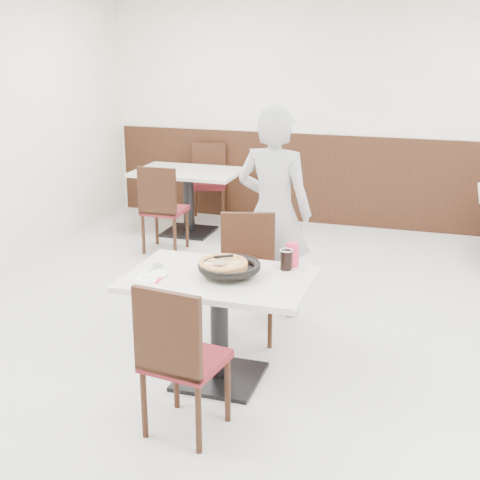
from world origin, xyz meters
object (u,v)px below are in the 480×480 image
(red_cup, at_px, (292,255))
(bg_table_left, at_px, (189,202))
(bg_chair_left_near, at_px, (165,208))
(cola_glass, at_px, (286,260))
(side_plate, at_px, (154,274))
(pizza, at_px, (223,266))
(diner_person, at_px, (274,212))
(chair_far, at_px, (247,280))
(pizza_pan, at_px, (229,270))
(main_table, at_px, (219,329))
(bg_chair_left_far, at_px, (208,183))
(chair_near, at_px, (186,357))

(red_cup, height_order, bg_table_left, red_cup)
(bg_chair_left_near, bearing_deg, cola_glass, -51.11)
(side_plate, height_order, red_cup, red_cup)
(pizza, relative_size, diner_person, 0.19)
(bg_table_left, xyz_separation_m, bg_chair_left_near, (0.01, -0.70, 0.10))
(chair_far, xyz_separation_m, bg_chair_left_near, (-1.47, 1.81, 0.00))
(pizza_pan, relative_size, pizza, 1.08)
(red_cup, bearing_deg, diner_person, 112.19)
(main_table, bearing_deg, bg_chair_left_far, 111.19)
(side_plate, bearing_deg, red_cup, 29.17)
(cola_glass, height_order, diner_person, diner_person)
(bg_table_left, relative_size, bg_chair_left_near, 1.26)
(chair_near, distance_m, cola_glass, 1.02)
(bg_chair_left_far, bearing_deg, diner_person, 104.13)
(pizza, xyz_separation_m, side_plate, (-0.42, -0.15, -0.05))
(chair_near, height_order, pizza_pan, chair_near)
(cola_glass, bearing_deg, red_cup, 74.73)
(red_cup, xyz_separation_m, bg_table_left, (-1.91, 2.86, -0.45))
(main_table, bearing_deg, pizza_pan, 14.47)
(main_table, height_order, pizza, pizza)
(chair_far, bearing_deg, bg_table_left, -74.32)
(main_table, distance_m, bg_chair_left_far, 4.07)
(chair_far, relative_size, bg_chair_left_near, 1.00)
(bg_table_left, relative_size, bg_chair_left_far, 1.26)
(pizza_pan, distance_m, red_cup, 0.47)
(cola_glass, height_order, bg_chair_left_far, bg_chair_left_far)
(chair_near, distance_m, bg_table_left, 4.11)
(chair_far, height_order, bg_chair_left_far, same)
(bg_table_left, bearing_deg, chair_far, -59.41)
(bg_chair_left_far, bearing_deg, bg_chair_left_near, 72.55)
(main_table, bearing_deg, chair_far, 91.58)
(pizza_pan, xyz_separation_m, bg_chair_left_near, (-1.56, 2.48, -0.32))
(bg_chair_left_far, bearing_deg, main_table, 94.67)
(chair_near, height_order, bg_chair_left_near, same)
(red_cup, bearing_deg, side_plate, -150.83)
(chair_near, xyz_separation_m, side_plate, (-0.42, 0.51, 0.28))
(chair_far, relative_size, pizza_pan, 2.68)
(diner_person, bearing_deg, main_table, 94.04)
(main_table, height_order, pizza_pan, pizza_pan)
(chair_near, relative_size, side_plate, 5.50)
(main_table, relative_size, diner_person, 0.69)
(bg_table_left, bearing_deg, main_table, -64.84)
(main_table, distance_m, chair_near, 0.64)
(bg_table_left, bearing_deg, pizza, -64.36)
(red_cup, relative_size, bg_table_left, 0.13)
(diner_person, bearing_deg, pizza, 94.79)
(pizza, bearing_deg, red_cup, 37.83)
(chair_near, height_order, chair_far, same)
(chair_near, relative_size, bg_table_left, 0.79)
(pizza, height_order, side_plate, pizza)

